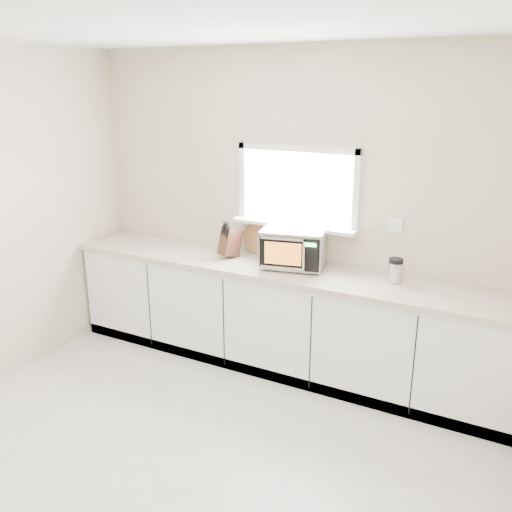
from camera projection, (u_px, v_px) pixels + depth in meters
The scene contains 8 objects.
ground at pixel (164, 482), 3.40m from camera, with size 4.00×4.00×0.00m, color beige.
back_wall at pixel (297, 208), 4.66m from camera, with size 4.00×0.17×2.70m.
cabinets at pixel (281, 319), 4.69m from camera, with size 3.92×0.60×0.88m, color white.
countertop at pixel (281, 269), 4.55m from camera, with size 3.92×0.64×0.04m, color #B5A495.
microwave at pixel (294, 247), 4.51m from camera, with size 0.58×0.50×0.33m.
knife_block at pixel (230, 242), 4.76m from camera, with size 0.17×0.25×0.33m.
cutting_board at pixel (258, 238), 4.86m from camera, with size 0.29×0.29×0.02m, color #9A6B3B.
coffee_grinder at pixel (395, 270), 4.16m from camera, with size 0.13×0.13×0.20m.
Camera 1 is at (1.83, -2.21, 2.39)m, focal length 38.00 mm.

